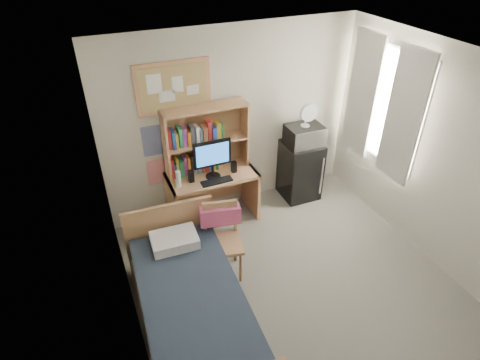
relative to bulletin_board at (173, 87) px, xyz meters
name	(u,v)px	position (x,y,z in m)	size (l,w,h in m)	color
floor	(304,299)	(0.78, -2.08, -1.93)	(3.60, 4.20, 0.02)	gray
ceiling	(333,77)	(0.78, -2.08, 0.68)	(3.60, 4.20, 0.02)	white
wall_back	(233,122)	(0.78, 0.02, -0.62)	(3.60, 0.04, 2.60)	beige
wall_left	(128,261)	(-1.02, -2.08, -0.62)	(0.04, 4.20, 2.60)	beige
wall_right	(454,169)	(2.58, -2.08, -0.62)	(0.04, 4.20, 2.60)	beige
window_unit	(383,105)	(2.53, -0.88, -0.32)	(0.10, 1.40, 1.70)	white
curtain_left	(403,118)	(2.50, -1.28, -0.32)	(0.04, 0.55, 1.70)	silver
curtain_right	(362,95)	(2.50, -0.48, -0.32)	(0.04, 0.55, 1.70)	silver
bulletin_board	(173,87)	(0.00, 0.00, 0.00)	(0.94, 0.03, 0.64)	tan
poster_wave	(154,141)	(-0.32, 0.01, -0.67)	(0.30, 0.01, 0.42)	navy
poster_japan	(158,171)	(-0.32, 0.01, -1.14)	(0.28, 0.01, 0.36)	red
desk	(213,197)	(0.33, -0.30, -1.54)	(1.20, 0.60, 0.75)	tan
desk_chair	(223,243)	(0.09, -1.34, -1.45)	(0.47, 0.47, 0.94)	tan
mini_fridge	(300,170)	(1.75, -0.27, -1.47)	(0.53, 0.53, 0.90)	black
bed	(193,312)	(-0.49, -1.98, -1.64)	(1.01, 2.03, 0.56)	#1B2431
hutch	(206,139)	(0.33, -0.15, -0.71)	(1.12, 0.28, 0.92)	tan
monitor	(212,159)	(0.33, -0.36, -0.90)	(0.51, 0.04, 0.54)	black
keyboard	(217,181)	(0.33, -0.50, -1.16)	(0.42, 0.13, 0.02)	black
speaker_left	(191,176)	(0.03, -0.36, -1.09)	(0.07, 0.07, 0.16)	black
speaker_right	(234,167)	(0.63, -0.37, -1.09)	(0.07, 0.07, 0.16)	black
water_bottle	(178,179)	(-0.15, -0.40, -1.06)	(0.07, 0.07, 0.23)	white
hoodie	(220,215)	(0.13, -1.15, -1.19)	(0.48, 0.14, 0.23)	#D5517C
microwave	(304,135)	(1.75, -0.29, -0.88)	(0.50, 0.38, 0.29)	#B9B9BE
desk_fan	(306,116)	(1.75, -0.29, -0.57)	(0.25, 0.25, 0.32)	white
pillow	(174,240)	(-0.45, -1.23, -1.30)	(0.51, 0.36, 0.12)	white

